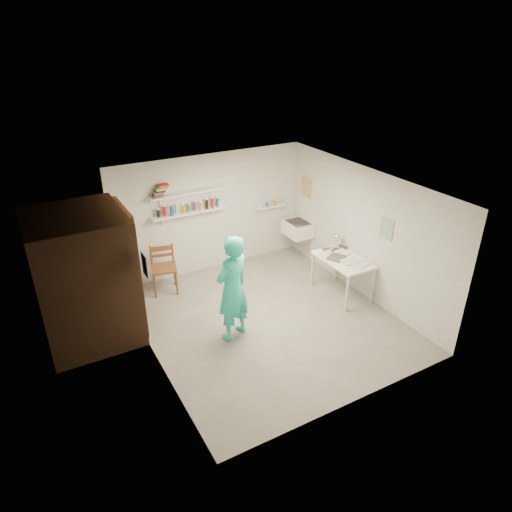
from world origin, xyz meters
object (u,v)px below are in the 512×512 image
belfast_sink (298,229)px  wooden_chair (164,268)px  man (232,289)px  wall_clock (230,265)px  work_table (342,276)px  desk_lamp (337,237)px

belfast_sink → wooden_chair: size_ratio=0.60×
man → wall_clock: 0.37m
belfast_sink → wall_clock: (-2.39, -1.62, 0.49)m
man → work_table: (2.36, 0.18, -0.52)m
wooden_chair → work_table: size_ratio=0.89×
belfast_sink → wall_clock: size_ratio=1.88×
belfast_sink → man: 3.07m
man → desk_lamp: (2.54, 0.62, 0.08)m
work_table → desk_lamp: bearing=67.6°
wooden_chair → desk_lamp: size_ratio=7.11×
wooden_chair → belfast_sink: bearing=12.9°
man → wooden_chair: man is taller
belfast_sink → wooden_chair: bearing=178.9°
belfast_sink → desk_lamp: 1.23m
wall_clock → wooden_chair: (-0.58, 1.68, -0.69)m
man → wall_clock: (0.08, 0.21, 0.30)m
work_table → desk_lamp: size_ratio=8.00×
belfast_sink → desk_lamp: (0.07, -1.20, 0.26)m
wall_clock → desk_lamp: (2.46, 0.42, -0.22)m
man → wooden_chair: (-0.50, 1.88, -0.39)m
man → work_table: man is taller
wooden_chair → wall_clock: bearing=-56.9°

